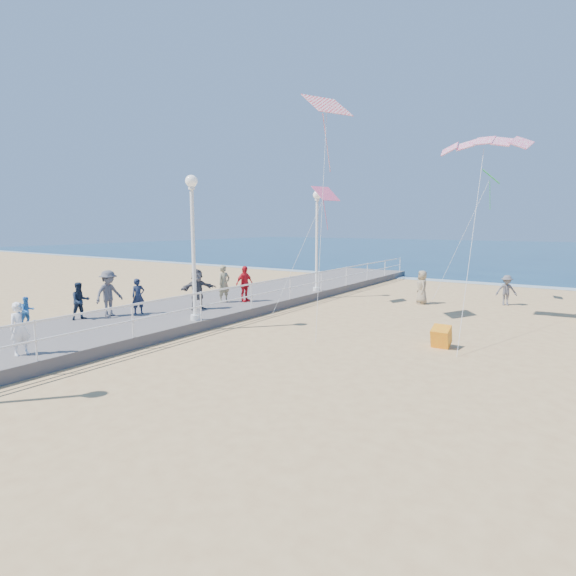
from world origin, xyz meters
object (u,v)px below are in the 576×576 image
Objects in this scene: spectator_2 at (109,293)px; spectator_7 at (80,301)px; lamp_post_far at (317,230)px; spectator_6 at (224,284)px; beach_walker_c at (422,287)px; spectator_3 at (245,284)px; woman_holding_toddler at (20,329)px; spectator_0 at (138,296)px; lamp_post_mid at (193,233)px; box_kite at (441,338)px; spectator_5 at (197,289)px; toddler_held at (27,311)px; beach_walker_a at (506,290)px.

spectator_2 reaches higher than spectator_7.
spectator_2 is (-3.28, -10.36, -2.36)m from lamp_post_far.
spectator_6 is 1.02× the size of beach_walker_c.
spectator_3 is 8.90m from beach_walker_c.
spectator_0 is (-2.08, 5.49, -0.02)m from woman_holding_toddler.
box_kite is (8.34, 2.71, -3.36)m from lamp_post_mid.
spectator_5 reaches higher than woman_holding_toddler.
spectator_2 is 1.28× the size of spectator_7.
toddler_held is at bearing -94.86° from lamp_post_mid.
lamp_post_mid is 4.26m from spectator_2.
spectator_5 is 14.91m from beach_walker_a.
spectator_2 is at bearing 167.17° from spectator_3.
spectator_2 is 14.59m from beach_walker_c.
box_kite is at bearing -73.35° from spectator_2.
lamp_post_far reaches higher than spectator_0.
box_kite is (11.62, 4.07, -1.00)m from spectator_2.
spectator_2 is 1.08× the size of spectator_3.
lamp_post_far is at bearing -106.07° from beach_walker_c.
lamp_post_mid is 6.47m from woman_holding_toddler.
beach_walker_a is at bearing -44.22° from spectator_2.
spectator_5 is (-0.83, 7.52, 0.12)m from woman_holding_toddler.
spectator_3 is at bearing 170.17° from box_kite.
lamp_post_mid is 9.00m from lamp_post_far.
spectator_3 reaches higher than beach_walker_c.
spectator_5 reaches higher than beach_walker_c.
lamp_post_far is at bearing 179.70° from beach_walker_a.
beach_walker_c is at bearing -21.64° from spectator_7.
spectator_2 is at bearing 33.59° from woman_holding_toddler.
spectator_7 reaches higher than beach_walker_a.
spectator_0 is (-2.72, -0.43, -2.55)m from lamp_post_mid.
spectator_2 reaches higher than toddler_held.
spectator_2 is 1.05× the size of spectator_5.
woman_holding_toddler is 2.44× the size of box_kite.
spectator_7 is (-0.40, -0.95, -0.20)m from spectator_2.
lamp_post_mid is 3.79× the size of spectator_7.
woman_holding_toddler is 9.51m from spectator_6.
spectator_6 is at bearing -76.70° from beach_walker_c.
beach_walker_a is (9.91, 8.15, -0.49)m from spectator_3.
woman_holding_toddler is 1.04× the size of spectator_7.
lamp_post_far is 10.14m from spectator_0.
beach_walker_c is 2.80× the size of box_kite.
beach_walker_c is (5.27, 10.46, -2.82)m from lamp_post_mid.
toddler_held is 17.24m from beach_walker_c.
spectator_6 is 10.12m from box_kite.
lamp_post_far is 3.56× the size of beach_walker_a.
spectator_6 reaches higher than spectator_0.
lamp_post_far is at bearing 1.07° from woman_holding_toddler.
box_kite is (8.98, 8.63, -0.83)m from woman_holding_toddler.
spectator_6 reaches higher than toddler_held.
spectator_0 is 0.85× the size of beach_walker_c.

